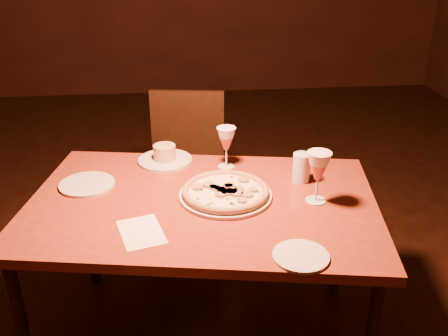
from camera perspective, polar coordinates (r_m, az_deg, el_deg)
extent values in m
plane|color=black|center=(2.54, -6.64, -14.64)|extent=(7.00, 7.00, 0.00)
cube|color=maroon|center=(1.91, -2.50, -4.19)|extent=(1.44, 1.06, 0.04)
cylinder|color=black|center=(1.99, -21.93, -17.42)|extent=(0.05, 0.05, 0.67)
cylinder|color=black|center=(2.52, -15.16, -6.43)|extent=(0.05, 0.05, 0.67)
cylinder|color=black|center=(2.42, 13.06, -7.58)|extent=(0.05, 0.05, 0.67)
cube|color=black|center=(2.71, -4.50, -0.67)|extent=(0.46, 0.46, 0.04)
cube|color=black|center=(2.80, -4.19, 4.97)|extent=(0.41, 0.09, 0.39)
cylinder|color=black|center=(2.70, -8.26, -6.49)|extent=(0.04, 0.04, 0.42)
cylinder|color=black|center=(2.98, -7.13, -3.15)|extent=(0.04, 0.04, 0.42)
cylinder|color=black|center=(2.66, -1.20, -6.74)|extent=(0.04, 0.04, 0.42)
cylinder|color=black|center=(2.95, -0.77, -3.33)|extent=(0.04, 0.04, 0.42)
cylinder|color=silver|center=(1.92, 0.17, -3.13)|extent=(0.36, 0.36, 0.01)
cylinder|color=beige|center=(1.91, 0.17, -2.79)|extent=(0.32, 0.32, 0.01)
torus|color=tan|center=(1.91, 0.17, -2.62)|extent=(0.33, 0.33, 0.03)
cylinder|color=silver|center=(2.23, -6.76, 0.90)|extent=(0.24, 0.24, 0.01)
cylinder|color=tan|center=(2.21, -6.81, 1.80)|extent=(0.10, 0.10, 0.07)
cylinder|color=silver|center=(2.04, 8.84, 0.05)|extent=(0.07, 0.07, 0.12)
cylinder|color=silver|center=(2.07, -15.39, -1.81)|extent=(0.22, 0.22, 0.01)
cylinder|color=silver|center=(1.60, 8.77, -9.91)|extent=(0.18, 0.18, 0.01)
cube|color=white|center=(1.73, -9.43, -7.22)|extent=(0.18, 0.23, 0.00)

